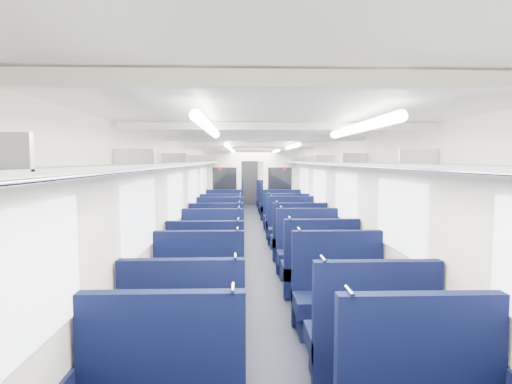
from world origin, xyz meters
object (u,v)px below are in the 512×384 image
object	(u,v)px
seat_25	(271,202)
seat_26	(230,200)
seat_17	(287,224)
seat_8	(207,275)
seat_11	(308,255)
seat_22	(229,205)
bulkhead	(252,185)
seat_14	(220,233)
seat_18	(224,218)
seat_12	(217,242)
seat_7	(339,301)
seat_13	(299,242)
seat_4	(185,343)
seat_5	(370,345)
seat_10	(212,256)
seat_21	(276,209)
seat_27	(269,199)
seat_24	(229,202)
seat_16	(222,225)
seat_20	(227,210)
seat_15	(291,231)
seat_9	(319,271)
seat_6	(198,301)
end_door	(249,183)
seat_19	(282,218)
seat_23	(274,205)

from	to	relation	value
seat_25	seat_26	distance (m)	1.97
seat_17	seat_8	bearing A→B (deg)	-109.88
seat_11	seat_22	xyz separation A→B (m)	(-1.66, 7.97, 0.00)
bulkhead	seat_14	xyz separation A→B (m)	(-0.83, -3.71, -0.86)
seat_11	seat_18	world-z (taller)	same
seat_12	seat_17	xyz separation A→B (m)	(1.66, 2.23, 0.00)
seat_7	seat_12	world-z (taller)	same
seat_13	seat_14	distance (m)	1.96
bulkhead	seat_7	size ratio (longest dim) A/B	2.31
seat_4	seat_5	bearing A→B (deg)	-3.73
seat_10	seat_25	bearing A→B (deg)	79.60
seat_21	seat_13	bearing A→B (deg)	-90.00
seat_27	seat_26	bearing A→B (deg)	-174.36
seat_17	seat_24	bearing A→B (deg)	106.69
seat_16	seat_17	bearing A→B (deg)	2.39
seat_20	seat_21	xyz separation A→B (m)	(1.66, 0.10, 0.00)
seat_8	seat_15	size ratio (longest dim) A/B	1.00
seat_11	seat_22	size ratio (longest dim) A/B	1.00
seat_9	seat_21	world-z (taller)	same
seat_4	seat_11	distance (m)	3.71
seat_4	seat_12	xyz separation A→B (m)	(0.00, 4.54, 0.00)
seat_5	seat_20	size ratio (longest dim) A/B	1.00
seat_13	seat_24	bearing A→B (deg)	102.04
seat_5	seat_18	bearing A→B (deg)	101.67
seat_10	seat_12	distance (m)	1.22
seat_9	seat_13	world-z (taller)	same
seat_13	seat_15	xyz separation A→B (m)	(0.00, 1.22, 0.00)
seat_5	seat_27	size ratio (longest dim) A/B	1.00
seat_22	seat_7	bearing A→B (deg)	-80.79
seat_12	seat_14	bearing A→B (deg)	90.00
seat_6	seat_24	world-z (taller)	same
end_door	seat_4	size ratio (longest dim) A/B	1.65
seat_25	seat_27	size ratio (longest dim) A/B	1.00
seat_5	seat_19	world-z (taller)	same
seat_5	seat_23	size ratio (longest dim) A/B	1.00
seat_12	end_door	bearing A→B (deg)	85.39
seat_4	seat_11	xyz separation A→B (m)	(1.66, 3.32, 0.00)
seat_17	seat_26	world-z (taller)	same
seat_20	seat_23	distance (m)	2.07
seat_26	seat_13	bearing A→B (deg)	-79.44
seat_21	seat_26	size ratio (longest dim) A/B	1.00
seat_25	seat_26	world-z (taller)	same
seat_5	seat_10	xyz separation A→B (m)	(-1.66, 3.42, 0.00)
seat_5	bulkhead	bearing A→B (deg)	95.05
seat_8	seat_12	world-z (taller)	same
seat_13	seat_23	world-z (taller)	same
seat_6	seat_23	size ratio (longest dim) A/B	1.00
bulkhead	seat_21	bearing A→B (deg)	42.76
seat_18	seat_27	distance (m)	5.90
seat_25	seat_26	bearing A→B (deg)	147.39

